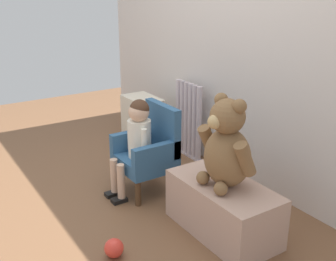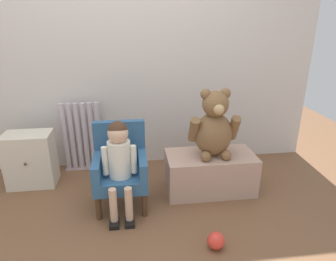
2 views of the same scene
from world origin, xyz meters
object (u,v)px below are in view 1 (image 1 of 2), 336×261
at_px(low_bench, 223,208).
at_px(large_teddy_bear, 227,148).
at_px(radiator, 188,120).
at_px(child_figure, 137,134).
at_px(toy_ball, 114,248).
at_px(small_dresser, 143,122).
at_px(child_armchair, 150,150).

height_order(low_bench, large_teddy_bear, large_teddy_bear).
bearing_deg(radiator, low_bench, -25.35).
bearing_deg(child_figure, low_bench, 14.72).
bearing_deg(toy_ball, low_bench, 78.78).
relative_size(low_bench, toy_ball, 6.50).
xyz_separation_m(large_teddy_bear, toy_ball, (-0.15, -0.69, -0.53)).
relative_size(small_dresser, child_figure, 0.67).
height_order(small_dresser, toy_ball, small_dresser).
xyz_separation_m(child_armchair, large_teddy_bear, (0.76, 0.09, 0.26)).
distance_m(low_bench, large_teddy_bear, 0.42).
bearing_deg(child_armchair, large_teddy_bear, 6.41).
bearing_deg(child_figure, child_armchair, 90.00).
distance_m(child_figure, toy_ball, 0.89).
distance_m(small_dresser, large_teddy_bear, 1.62).
distance_m(child_armchair, low_bench, 0.77).
xyz_separation_m(child_armchair, toy_ball, (0.61, -0.61, -0.27)).
bearing_deg(toy_ball, child_armchair, 135.18).
height_order(child_armchair, toy_ball, child_armchair).
bearing_deg(small_dresser, child_armchair, -26.24).
bearing_deg(child_armchair, toy_ball, -44.82).
bearing_deg(small_dresser, low_bench, -11.12).
bearing_deg(child_figure, large_teddy_bear, 14.28).
relative_size(low_bench, large_teddy_bear, 1.32).
relative_size(child_armchair, large_teddy_bear, 1.17).
height_order(radiator, low_bench, radiator).
bearing_deg(large_teddy_bear, radiator, 154.74).
height_order(child_figure, large_teddy_bear, large_teddy_bear).
height_order(radiator, child_figure, child_figure).
relative_size(radiator, child_figure, 0.94).
relative_size(small_dresser, large_teddy_bear, 0.86).
relative_size(child_figure, low_bench, 0.97).
xyz_separation_m(child_figure, toy_ball, (0.61, -0.50, -0.41)).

